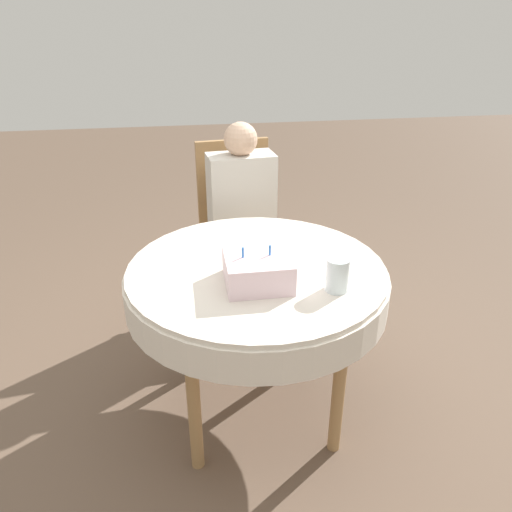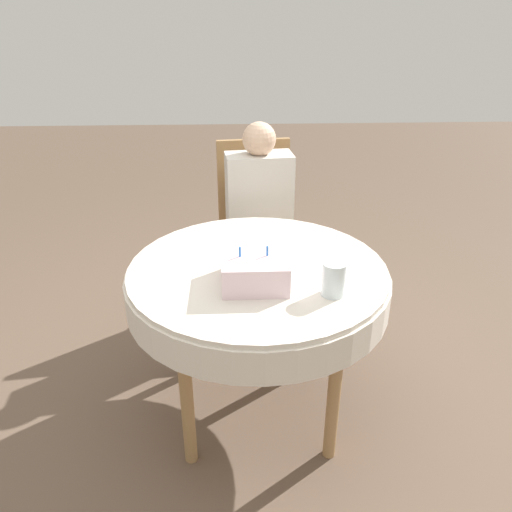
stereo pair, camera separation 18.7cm
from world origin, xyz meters
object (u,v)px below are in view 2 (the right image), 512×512
Objects in this scene: person at (260,208)px; birthday_cake at (255,269)px; chair at (257,224)px; drinking_glass at (334,279)px.

person reaches higher than birthday_cake.
person is 0.91m from birthday_cake.
chair is 7.88× the size of drinking_glass.
drinking_glass is at bearing -84.87° from chair.
person is at bearing -90.00° from chair.
chair is 0.88× the size of person.
chair is 0.18m from person.
birthday_cake is at bearing 160.84° from drinking_glass.
person is 1.02m from drinking_glass.
person reaches higher than chair.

